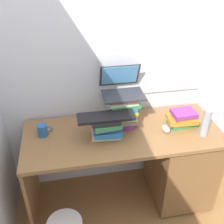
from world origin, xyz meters
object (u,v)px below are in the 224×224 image
Objects in this scene: desk at (168,161)px; water_bottle at (206,123)px; book_stack_tall at (123,110)px; book_stack_keyboard_riser at (106,128)px; laptop at (122,87)px; keyboard at (106,117)px; computer_mouse at (166,129)px; mug at (43,130)px; book_stack_side at (183,119)px.

water_bottle is (0.21, -0.12, 0.45)m from desk.
book_stack_tall reaches higher than book_stack_keyboard_riser.
water_bottle is at bearing -28.86° from laptop.
keyboard is 0.50m from computer_mouse.
keyboard is (-0.16, -0.21, -0.13)m from laptop.
mug is at bearing 173.07° from computer_mouse.
book_stack_keyboard_riser is (-0.53, -0.01, 0.43)m from desk.
keyboard is (-0.16, -0.15, 0.05)m from book_stack_tall.
keyboard is at bearing 179.31° from computer_mouse.
book_stack_keyboard_riser is at bearing -94.64° from keyboard.
water_bottle is at bearing -8.40° from book_stack_keyboard_riser.
mug is at bearing -176.59° from book_stack_tall.
keyboard is 0.50m from mug.
computer_mouse reaches higher than desk.
book_stack_keyboard_riser is 0.75× the size of laptop.
laptop is (0.00, 0.06, 0.18)m from book_stack_tall.
keyboard is at bearing 84.99° from book_stack_keyboard_riser.
keyboard reaches higher than mug.
book_stack_side is at bearing 16.44° from computer_mouse.
computer_mouse is (0.32, -0.15, -0.11)m from book_stack_tall.
keyboard reaches higher than desk.
computer_mouse is at bearing -168.16° from desk.
keyboard is (0.00, 0.00, 0.10)m from book_stack_keyboard_riser.
keyboard is (-0.53, -0.01, 0.52)m from desk.
desk is 0.36m from computer_mouse.
book_stack_keyboard_riser is at bearing -13.46° from mug.
book_stack_keyboard_riser is 2.29× the size of computer_mouse.
computer_mouse is 0.95m from mug.
keyboard is 1.87× the size of water_bottle.
laptop is at bearing 52.66° from book_stack_keyboard_riser.
desk is 1.08m from mug.
desk is 4.85× the size of laptop.
book_stack_side is 2.52× the size of computer_mouse.
book_stack_tall is 0.99× the size of book_stack_side.
book_stack_keyboard_riser is 0.10m from keyboard.
book_stack_tall reaches higher than desk.
keyboard reaches higher than book_stack_keyboard_riser.
mug is (-0.63, -0.10, -0.26)m from laptop.
laptop is at bearing 145.94° from computer_mouse.
water_bottle is at bearing -54.27° from book_stack_side.
mug is (-0.63, -0.04, -0.08)m from book_stack_tall.
book_stack_tall is at bearing 43.14° from keyboard.
book_stack_tall is 0.62× the size of keyboard.
book_stack_tall is at bearing -91.50° from laptop.
book_stack_side is (0.47, -0.11, -0.07)m from book_stack_tall.
book_stack_keyboard_riser is 1.06× the size of water_bottle.
book_stack_tall reaches higher than water_bottle.
book_stack_side is at bearing 4.01° from keyboard.
computer_mouse is at bearing -6.93° from mug.
laptop is (0.16, 0.21, 0.22)m from book_stack_keyboard_riser.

